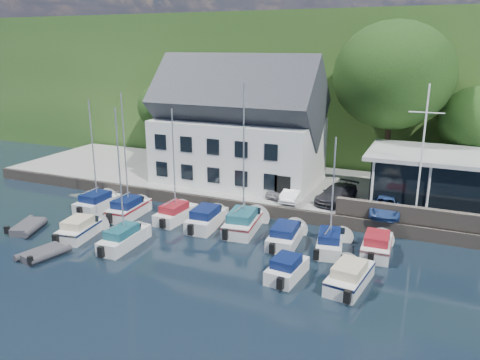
{
  "coord_description": "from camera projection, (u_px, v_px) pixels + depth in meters",
  "views": [
    {
      "loc": [
        9.27,
        -20.78,
        12.84
      ],
      "look_at": [
        -3.6,
        9.0,
        3.37
      ],
      "focal_mm": 35.0,
      "sensor_mm": 36.0,
      "label": 1
    }
  ],
  "objects": [
    {
      "name": "boat_r1_4",
      "position": [
        244.0,
        167.0,
        32.19
      ],
      "size": [
        2.87,
        6.69,
        9.43
      ],
      "primitive_type": null,
      "rotation": [
        0.0,
        0.0,
        0.11
      ],
      "color": "silver",
      "rests_on": "ground"
    },
    {
      "name": "tree_3",
      "position": [
        391.0,
        103.0,
        40.1
      ],
      "size": [
        10.13,
        10.13,
        13.85
      ],
      "primitive_type": null,
      "color": "black",
      "rests_on": "quay"
    },
    {
      "name": "tree_0",
      "position": [
        165.0,
        120.0,
        50.77
      ],
      "size": [
        5.75,
        5.75,
        7.86
      ],
      "primitive_type": null,
      "color": "black",
      "rests_on": "quay"
    },
    {
      "name": "boat_r2_0",
      "position": [
        81.0,
        227.0,
        32.29
      ],
      "size": [
        2.65,
        5.55,
        1.37
      ],
      "primitive_type": null,
      "rotation": [
        0.0,
        0.0,
        0.15
      ],
      "color": "silver",
      "rests_on": "ground"
    },
    {
      "name": "dinghy_1",
      "position": [
        43.0,
        252.0,
        29.18
      ],
      "size": [
        2.41,
        3.25,
        0.68
      ],
      "primitive_type": null,
      "rotation": [
        0.0,
        0.0,
        -0.25
      ],
      "color": "#37363C",
      "rests_on": "ground"
    },
    {
      "name": "flagpole",
      "position": [
        422.0,
        154.0,
        31.55
      ],
      "size": [
        2.25,
        0.2,
        9.37
      ],
      "primitive_type": null,
      "color": "white",
      "rests_on": "quay"
    },
    {
      "name": "harbor_building",
      "position": [
        238.0,
        132.0,
        41.14
      ],
      "size": [
        14.4,
        8.2,
        8.7
      ],
      "primitive_type": null,
      "color": "white",
      "rests_on": "quay"
    },
    {
      "name": "field_patch",
      "position": [
        445.0,
        24.0,
        79.54
      ],
      "size": [
        50.0,
        30.0,
        0.3
      ],
      "primitive_type": "cube",
      "color": "#5F6934",
      "rests_on": "hillside"
    },
    {
      "name": "club_pavilion",
      "position": [
        459.0,
        182.0,
        34.49
      ],
      "size": [
        13.2,
        7.2,
        4.1
      ],
      "primitive_type": null,
      "color": "black",
      "rests_on": "quay"
    },
    {
      "name": "ground",
      "position": [
        235.0,
        289.0,
        25.44
      ],
      "size": [
        180.0,
        180.0,
        0.0
      ],
      "primitive_type": "plane",
      "color": "black",
      "rests_on": "ground"
    },
    {
      "name": "seawall",
      "position": [
        474.0,
        223.0,
        30.46
      ],
      "size": [
        18.0,
        0.5,
        1.2
      ],
      "primitive_type": "cube",
      "color": "#5D534A",
      "rests_on": "quay"
    },
    {
      "name": "gangway",
      "position": [
        101.0,
        201.0,
        39.66
      ],
      "size": [
        1.2,
        6.0,
        1.4
      ],
      "primitive_type": null,
      "color": "silver",
      "rests_on": "ground"
    },
    {
      "name": "quay_face",
      "position": [
        295.0,
        215.0,
        34.99
      ],
      "size": [
        60.0,
        0.3,
        1.0
      ],
      "primitive_type": "cube",
      "color": "#5D534A",
      "rests_on": "ground"
    },
    {
      "name": "car_white",
      "position": [
        294.0,
        192.0,
        36.81
      ],
      "size": [
        1.4,
        3.93,
        1.29
      ],
      "primitive_type": "imported",
      "rotation": [
        0.0,
        0.0,
        0.01
      ],
      "color": "white",
      "rests_on": "quay"
    },
    {
      "name": "boat_r1_1",
      "position": [
        125.0,
        158.0,
        34.96
      ],
      "size": [
        2.24,
        5.86,
        9.23
      ],
      "primitive_type": null,
      "rotation": [
        0.0,
        0.0,
        0.06
      ],
      "color": "silver",
      "rests_on": "ground"
    },
    {
      "name": "tree_4",
      "position": [
        475.0,
        138.0,
        38.72
      ],
      "size": [
        6.29,
        6.29,
        8.6
      ],
      "primitive_type": null,
      "color": "black",
      "rests_on": "quay"
    },
    {
      "name": "boat_r2_4",
      "position": [
        350.0,
        274.0,
        25.63
      ],
      "size": [
        2.6,
        5.89,
        1.41
      ],
      "primitive_type": null,
      "rotation": [
        0.0,
        0.0,
        -0.13
      ],
      "color": "silver",
      "rests_on": "ground"
    },
    {
      "name": "boat_r2_3",
      "position": [
        287.0,
        267.0,
        26.56
      ],
      "size": [
        2.14,
        4.63,
        1.35
      ],
      "primitive_type": null,
      "rotation": [
        0.0,
        0.0,
        -0.1
      ],
      "color": "silver",
      "rests_on": "ground"
    },
    {
      "name": "boat_r2_1",
      "position": [
        120.0,
        183.0,
        29.66
      ],
      "size": [
        1.8,
        6.05,
        8.72
      ],
      "primitive_type": null,
      "rotation": [
        0.0,
        0.0,
        0.02
      ],
      "color": "silver",
      "rests_on": "ground"
    },
    {
      "name": "boat_r1_2",
      "position": [
        174.0,
        166.0,
        34.2
      ],
      "size": [
        2.15,
        5.62,
        8.48
      ],
      "primitive_type": null,
      "rotation": [
        0.0,
        0.0,
        -0.07
      ],
      "color": "silver",
      "rests_on": "ground"
    },
    {
      "name": "boat_r1_0",
      "position": [
        93.0,
        155.0,
        36.39
      ],
      "size": [
        2.16,
        5.52,
        8.98
      ],
      "primitive_type": null,
      "rotation": [
        0.0,
        0.0,
        -0.01
      ],
      "color": "silver",
      "rests_on": "ground"
    },
    {
      "name": "boat_r1_3",
      "position": [
        207.0,
        217.0,
        33.93
      ],
      "size": [
        2.19,
        5.95,
        1.55
      ],
      "primitive_type": null,
      "rotation": [
        0.0,
        0.0,
        0.04
      ],
      "color": "silver",
      "rests_on": "ground"
    },
    {
      "name": "quay",
      "position": [
        317.0,
        191.0,
        40.72
      ],
      "size": [
        60.0,
        13.0,
        1.0
      ],
      "primitive_type": "cube",
      "color": "gray",
      "rests_on": "ground"
    },
    {
      "name": "car_silver",
      "position": [
        282.0,
        190.0,
        37.64
      ],
      "size": [
        2.14,
        3.45,
        1.1
      ],
      "primitive_type": "imported",
      "rotation": [
        0.0,
        0.0,
        -0.28
      ],
      "color": "#ADADB1",
      "rests_on": "quay"
    },
    {
      "name": "car_blue",
      "position": [
        385.0,
        205.0,
        33.63
      ],
      "size": [
        1.86,
        4.05,
        1.35
      ],
      "primitive_type": "imported",
      "rotation": [
        0.0,
        0.0,
        0.08
      ],
      "color": "navy",
      "rests_on": "quay"
    },
    {
      "name": "car_dgrey",
      "position": [
        336.0,
        194.0,
        36.25
      ],
      "size": [
        3.04,
        4.87,
        1.32
      ],
      "primitive_type": "imported",
      "rotation": [
        0.0,
        0.0,
        -0.28
      ],
      "color": "#2C2B30",
      "rests_on": "quay"
    },
    {
      "name": "boat_r1_5",
      "position": [
        286.0,
        233.0,
        31.24
      ],
      "size": [
        2.3,
        6.16,
        1.34
      ],
      "primitive_type": null,
      "rotation": [
        0.0,
        0.0,
        0.06
      ],
      "color": "silver",
      "rests_on": "ground"
    },
    {
      "name": "hillside",
      "position": [
        386.0,
        74.0,
        77.82
      ],
      "size": [
        160.0,
        75.0,
        16.0
      ],
      "primitive_type": "cube",
      "color": "#274F1D",
      "rests_on": "ground"
    },
    {
      "name": "dinghy_0",
      "position": [
        28.0,
        225.0,
        33.39
      ],
      "size": [
        2.8,
        3.57,
        0.73
      ],
      "primitive_type": null,
      "rotation": [
        0.0,
        0.0,
        0.33
      ],
      "color": "#37363C",
      "rests_on": "ground"
    },
    {
      "name": "boat_r1_7",
      "position": [
        377.0,
        243.0,
        29.57
      ],
      "size": [
        2.08,
        5.27,
        1.43
      ],
      "primitive_type": null,
      "rotation": [
        0.0,
        0.0,
        0.04
      ],
      "color": "silver",
      "rests_on": "ground"
    },
    {
      "name": "boat_r1_6",
      "position": [
        333.0,
        189.0,
        29.14
      ],
      "size": [
        2.64,
        5.74,
        8.34
      ],
      "primitive_type": null,
      "rotation": [
        0.0,
        0.0,
        0.17
      ],
      "color": "silver",
      "rests_on": "ground"
    },
    {
      "name": "tree_1",
      "position": [
        215.0,
        115.0,
        46.98
      ],
      "size": [
        7.21,
        7.21,
        9.85
      ],
      "primitive_type": null,
      "color": "black",
      "rests_on": "quay"
    }
  ]
}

